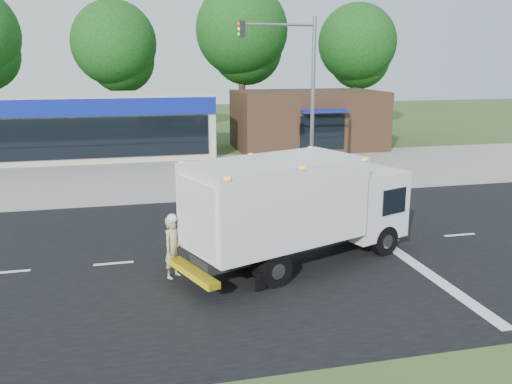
# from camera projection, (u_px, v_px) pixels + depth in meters

# --- Properties ---
(ground) EXTENTS (120.00, 120.00, 0.00)m
(ground) POSITION_uv_depth(u_px,v_px,m) (300.00, 249.00, 18.00)
(ground) COLOR #385123
(ground) RESTS_ON ground
(road_asphalt) EXTENTS (60.00, 14.00, 0.02)m
(road_asphalt) POSITION_uv_depth(u_px,v_px,m) (300.00, 248.00, 18.00)
(road_asphalt) COLOR black
(road_asphalt) RESTS_ON ground
(sidewalk) EXTENTS (60.00, 2.40, 0.12)m
(sidewalk) POSITION_uv_depth(u_px,v_px,m) (247.00, 190.00, 25.73)
(sidewalk) COLOR gray
(sidewalk) RESTS_ON ground
(parking_apron) EXTENTS (60.00, 9.00, 0.02)m
(parking_apron) POSITION_uv_depth(u_px,v_px,m) (225.00, 168.00, 31.23)
(parking_apron) COLOR gray
(parking_apron) RESTS_ON ground
(lane_markings) EXTENTS (55.20, 7.00, 0.01)m
(lane_markings) POSITION_uv_depth(u_px,v_px,m) (354.00, 259.00, 17.02)
(lane_markings) COLOR silver
(lane_markings) RESTS_ON road_asphalt
(ems_box_truck) EXTENTS (7.88, 4.87, 3.35)m
(ems_box_truck) POSITION_uv_depth(u_px,v_px,m) (297.00, 203.00, 16.19)
(ems_box_truck) COLOR black
(ems_box_truck) RESTS_ON ground
(emergency_worker) EXTENTS (0.76, 0.77, 1.90)m
(emergency_worker) POSITION_uv_depth(u_px,v_px,m) (173.00, 246.00, 15.43)
(emergency_worker) COLOR tan
(emergency_worker) RESTS_ON ground
(retail_strip_mall) EXTENTS (18.00, 6.20, 4.00)m
(retail_strip_mall) POSITION_uv_depth(u_px,v_px,m) (68.00, 126.00, 34.32)
(retail_strip_mall) COLOR beige
(retail_strip_mall) RESTS_ON ground
(brown_storefront) EXTENTS (10.00, 6.70, 4.00)m
(brown_storefront) POSITION_uv_depth(u_px,v_px,m) (308.00, 120.00, 37.98)
(brown_storefront) COLOR #382316
(brown_storefront) RESTS_ON ground
(traffic_signal_pole) EXTENTS (3.51, 0.25, 8.00)m
(traffic_signal_pole) POSITION_uv_depth(u_px,v_px,m) (300.00, 87.00, 24.54)
(traffic_signal_pole) COLOR gray
(traffic_signal_pole) RESTS_ON ground
(background_trees) EXTENTS (36.77, 7.39, 12.10)m
(background_trees) POSITION_uv_depth(u_px,v_px,m) (181.00, 43.00, 42.66)
(background_trees) COLOR #332114
(background_trees) RESTS_ON ground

